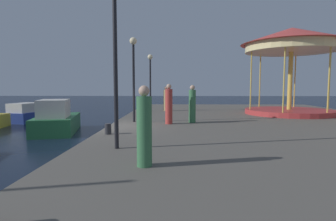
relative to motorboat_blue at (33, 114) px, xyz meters
The scene contains 13 objects.
ground_plane 11.15m from the motorboat_blue, 46.39° to the right, with size 120.00×120.00×0.00m, color black.
quay_dock 17.50m from the motorboat_blue, 27.46° to the right, with size 15.68×29.35×0.80m, color #5B564F.
motorboat_blue is the anchor object (origin of this frame).
motorboat_green 6.69m from the motorboat_blue, 52.13° to the right, with size 2.93×4.59×1.87m.
carousel 18.75m from the motorboat_blue, ahead, with size 6.26×6.26×5.45m.
lamp_post_near_edge 15.75m from the motorboat_blue, 54.14° to the right, with size 0.36×0.36×4.51m.
lamp_post_mid_promenade 11.33m from the motorboat_blue, 37.35° to the right, with size 0.36×0.36×4.19m.
lamp_post_far_end 9.50m from the motorboat_blue, ahead, with size 0.36×0.36×4.03m.
bollard_center 13.05m from the motorboat_blue, 51.08° to the right, with size 0.24×0.24×0.40m, color #2D2D33.
person_far_corner 13.46m from the motorboat_blue, 30.47° to the right, with size 0.34×0.34×1.85m.
person_near_carousel 10.13m from the motorboat_blue, ahead, with size 0.34×0.34×1.77m.
person_mid_promenade 17.40m from the motorboat_blue, 54.81° to the right, with size 0.34×0.34×1.81m.
person_by_the_water 12.79m from the motorboat_blue, 35.09° to the right, with size 0.34×0.34×1.90m.
Camera 1 is at (2.98, -12.07, 2.59)m, focal length 29.04 mm.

